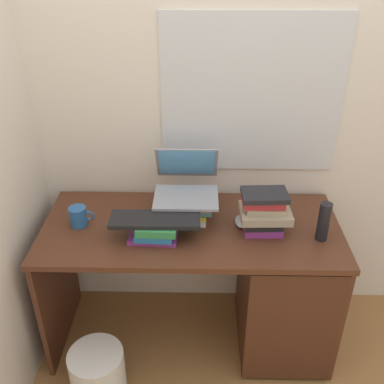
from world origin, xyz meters
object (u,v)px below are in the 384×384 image
(wastebasket, at_px, (98,374))
(desk, at_px, (263,283))
(keyboard, at_px, (155,220))
(computer_mouse, at_px, (241,221))
(book_stack_keyboard_riser, at_px, (156,229))
(laptop, at_px, (186,183))
(mug, at_px, (79,216))
(book_stack_side, at_px, (264,211))
(water_bottle, at_px, (324,222))
(book_stack_tall, at_px, (187,208))

(wastebasket, bearing_deg, desk, 23.83)
(desk, distance_m, keyboard, 0.71)
(keyboard, xyz_separation_m, computer_mouse, (0.41, 0.12, -0.08))
(book_stack_keyboard_riser, relative_size, laptop, 0.69)
(book_stack_keyboard_riser, bearing_deg, computer_mouse, 15.97)
(laptop, distance_m, mug, 0.55)
(desk, bearing_deg, mug, 178.35)
(computer_mouse, xyz_separation_m, wastebasket, (-0.70, -0.41, -0.64))
(book_stack_side, height_order, laptop, laptop)
(water_bottle, bearing_deg, wastebasket, -164.43)
(desk, distance_m, mug, 1.01)
(laptop, xyz_separation_m, mug, (-0.53, -0.13, -0.12))
(book_stack_tall, xyz_separation_m, water_bottle, (0.64, -0.16, 0.04))
(wastebasket, bearing_deg, book_stack_side, 24.60)
(desk, height_order, mug, mug)
(computer_mouse, bearing_deg, book_stack_tall, 169.76)
(keyboard, bearing_deg, mug, 164.76)
(mug, xyz_separation_m, wastebasket, (0.10, -0.39, -0.67))
(book_stack_keyboard_riser, bearing_deg, mug, 165.31)
(keyboard, xyz_separation_m, mug, (-0.39, 0.10, -0.05))
(laptop, xyz_separation_m, computer_mouse, (0.27, -0.12, -0.15))
(desk, distance_m, computer_mouse, 0.39)
(book_stack_keyboard_riser, bearing_deg, book_stack_tall, 49.47)
(book_stack_tall, distance_m, wastebasket, 0.92)
(mug, relative_size, wastebasket, 0.43)
(desk, distance_m, laptop, 0.67)
(book_stack_tall, distance_m, mug, 0.53)
(desk, relative_size, mug, 11.89)
(book_stack_keyboard_riser, relative_size, book_stack_side, 0.97)
(book_stack_side, bearing_deg, desk, 1.20)
(water_bottle, distance_m, wastebasket, 1.32)
(book_stack_tall, xyz_separation_m, book_stack_side, (0.37, -0.09, 0.05))
(laptop, bearing_deg, book_stack_side, -23.44)
(keyboard, bearing_deg, desk, 7.24)
(book_stack_keyboard_riser, bearing_deg, wastebasket, -134.45)
(computer_mouse, height_order, wastebasket, computer_mouse)
(mug, distance_m, wastebasket, 0.78)
(desk, height_order, wastebasket, desk)
(book_stack_keyboard_riser, distance_m, water_bottle, 0.78)
(laptop, distance_m, computer_mouse, 0.33)
(computer_mouse, bearing_deg, laptop, 156.58)
(book_stack_keyboard_riser, height_order, wastebasket, book_stack_keyboard_riser)
(book_stack_side, xyz_separation_m, mug, (-0.90, 0.03, -0.06))
(book_stack_keyboard_riser, height_order, mug, mug)
(desk, relative_size, laptop, 4.31)
(book_stack_tall, xyz_separation_m, mug, (-0.53, -0.06, -0.01))
(keyboard, relative_size, mug, 3.40)
(book_stack_side, xyz_separation_m, keyboard, (-0.51, -0.07, -0.00))
(mug, bearing_deg, laptop, 14.33)
(book_stack_side, bearing_deg, water_bottle, -14.12)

